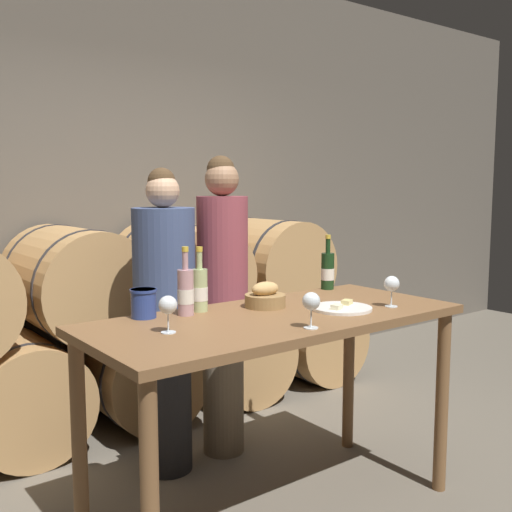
# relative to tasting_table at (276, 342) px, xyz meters

# --- Properties ---
(stone_wall_back) EXTENTS (10.00, 0.12, 3.20)m
(stone_wall_back) POSITION_rel_tasting_table_xyz_m (0.00, 2.06, 0.77)
(stone_wall_back) COLOR #60594F
(stone_wall_back) RESTS_ON ground_plane
(barrel_stack) EXTENTS (3.64, 0.88, 1.28)m
(barrel_stack) POSITION_rel_tasting_table_xyz_m (-0.00, 1.50, -0.22)
(barrel_stack) COLOR tan
(barrel_stack) RESTS_ON ground_plane
(tasting_table) EXTENTS (1.73, 0.76, 0.95)m
(tasting_table) POSITION_rel_tasting_table_xyz_m (0.00, 0.00, 0.00)
(tasting_table) COLOR brown
(tasting_table) RESTS_ON ground_plane
(person_left) EXTENTS (0.33, 0.33, 1.62)m
(person_left) POSITION_rel_tasting_table_xyz_m (-0.18, 0.71, -0.00)
(person_left) COLOR #232326
(person_left) RESTS_ON ground_plane
(person_right) EXTENTS (0.28, 0.28, 1.69)m
(person_right) POSITION_rel_tasting_table_xyz_m (0.19, 0.71, 0.05)
(person_right) COLOR #756651
(person_right) RESTS_ON ground_plane
(wine_bottle_red) EXTENTS (0.07, 0.07, 0.30)m
(wine_bottle_red) POSITION_rel_tasting_table_xyz_m (0.64, 0.34, 0.23)
(wine_bottle_red) COLOR #193819
(wine_bottle_red) RESTS_ON tasting_table
(wine_bottle_white) EXTENTS (0.07, 0.07, 0.30)m
(wine_bottle_white) POSITION_rel_tasting_table_xyz_m (-0.23, 0.27, 0.23)
(wine_bottle_white) COLOR #ADBC7F
(wine_bottle_white) RESTS_ON tasting_table
(wine_bottle_rose) EXTENTS (0.07, 0.07, 0.31)m
(wine_bottle_rose) POSITION_rel_tasting_table_xyz_m (-0.33, 0.24, 0.23)
(wine_bottle_rose) COLOR #BC8E93
(wine_bottle_rose) RESTS_ON tasting_table
(blue_crock) EXTENTS (0.12, 0.12, 0.13)m
(blue_crock) POSITION_rel_tasting_table_xyz_m (-0.50, 0.30, 0.19)
(blue_crock) COLOR navy
(blue_crock) RESTS_ON tasting_table
(bread_basket) EXTENTS (0.19, 0.19, 0.12)m
(bread_basket) POSITION_rel_tasting_table_xyz_m (0.06, 0.16, 0.17)
(bread_basket) COLOR olive
(bread_basket) RESTS_ON tasting_table
(cheese_plate) EXTENTS (0.28, 0.28, 0.04)m
(cheese_plate) POSITION_rel_tasting_table_xyz_m (0.31, -0.10, 0.13)
(cheese_plate) COLOR white
(cheese_plate) RESTS_ON tasting_table
(wine_glass_far_left) EXTENTS (0.07, 0.07, 0.15)m
(wine_glass_far_left) POSITION_rel_tasting_table_xyz_m (-0.55, -0.00, 0.23)
(wine_glass_far_left) COLOR white
(wine_glass_far_left) RESTS_ON tasting_table
(wine_glass_left) EXTENTS (0.07, 0.07, 0.15)m
(wine_glass_left) POSITION_rel_tasting_table_xyz_m (-0.05, -0.28, 0.23)
(wine_glass_left) COLOR white
(wine_glass_left) RESTS_ON tasting_table
(wine_glass_center) EXTENTS (0.07, 0.07, 0.15)m
(wine_glass_center) POSITION_rel_tasting_table_xyz_m (0.54, -0.20, 0.23)
(wine_glass_center) COLOR white
(wine_glass_center) RESTS_ON tasting_table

